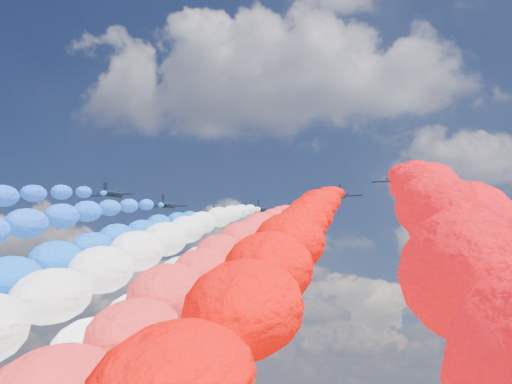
# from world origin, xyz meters

# --- Properties ---
(jet_0) EXTENTS (8.37, 11.36, 5.20)m
(jet_0) POSITION_xyz_m (-26.66, -5.96, 92.17)
(jet_0) COLOR black
(jet_1) EXTENTS (8.79, 11.66, 5.20)m
(jet_1) POSITION_xyz_m (-18.40, 3.39, 92.17)
(jet_1) COLOR black
(trail_1) EXTENTS (5.76, 111.51, 46.99)m
(trail_1) POSITION_xyz_m (-18.40, -53.97, 70.35)
(trail_1) COLOR blue
(jet_2) EXTENTS (8.61, 11.53, 5.20)m
(jet_2) POSITION_xyz_m (-10.16, 12.70, 92.17)
(jet_2) COLOR black
(trail_2) EXTENTS (5.76, 111.51, 46.99)m
(trail_2) POSITION_xyz_m (-10.16, -44.67, 70.35)
(trail_2) COLOR blue
(jet_3) EXTENTS (8.53, 11.48, 5.20)m
(jet_3) POSITION_xyz_m (0.02, 10.06, 92.17)
(jet_3) COLOR black
(trail_3) EXTENTS (5.76, 111.51, 46.99)m
(trail_3) POSITION_xyz_m (0.02, -47.31, 70.35)
(trail_3) COLOR white
(jet_4) EXTENTS (8.69, 11.59, 5.20)m
(jet_4) POSITION_xyz_m (1.20, 22.08, 92.17)
(jet_4) COLOR black
(trail_4) EXTENTS (5.76, 111.51, 46.99)m
(trail_4) POSITION_xyz_m (1.20, -35.29, 70.35)
(trail_4) COLOR white
(jet_5) EXTENTS (8.47, 11.43, 5.20)m
(jet_5) POSITION_xyz_m (7.91, 12.28, 92.17)
(jet_5) COLOR black
(trail_5) EXTENTS (5.76, 111.51, 46.99)m
(trail_5) POSITION_xyz_m (7.91, -45.08, 70.35)
(trail_5) COLOR red
(jet_6) EXTENTS (8.33, 11.33, 5.20)m
(jet_6) POSITION_xyz_m (17.41, 3.25, 92.17)
(jet_6) COLOR black
(trail_6) EXTENTS (5.76, 111.51, 46.99)m
(trail_6) POSITION_xyz_m (17.41, -54.11, 70.35)
(trail_6) COLOR #DB0401
(jet_7) EXTENTS (8.26, 11.28, 5.20)m
(jet_7) POSITION_xyz_m (27.50, -4.31, 92.17)
(jet_7) COLOR black
(trail_7) EXTENTS (5.76, 111.51, 46.99)m
(trail_7) POSITION_xyz_m (27.50, -61.68, 70.35)
(trail_7) COLOR red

